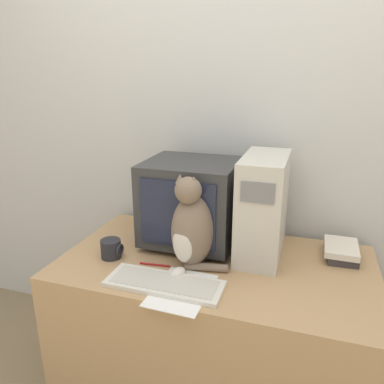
{
  "coord_description": "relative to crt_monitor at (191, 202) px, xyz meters",
  "views": [
    {
      "loc": [
        0.36,
        -1.06,
        1.53
      ],
      "look_at": [
        -0.12,
        0.42,
        1.03
      ],
      "focal_mm": 35.0,
      "sensor_mm": 36.0,
      "label": 1
    }
  ],
  "objects": [
    {
      "name": "desk",
      "position": [
        0.16,
        -0.15,
        -0.58
      ],
      "size": [
        1.36,
        0.75,
        0.73
      ],
      "color": "tan",
      "rests_on": "ground_plane"
    },
    {
      "name": "keyboard",
      "position": [
        0.02,
        -0.4,
        -0.2
      ],
      "size": [
        0.46,
        0.17,
        0.02
      ],
      "color": "silver",
      "rests_on": "desk"
    },
    {
      "name": "wall_back",
      "position": [
        0.16,
        0.29,
        0.31
      ],
      "size": [
        7.0,
        0.05,
        2.5
      ],
      "color": "silver",
      "rests_on": "ground_plane"
    },
    {
      "name": "paper_sheet",
      "position": [
        0.1,
        -0.41,
        -0.21
      ],
      "size": [
        0.22,
        0.3,
        0.0
      ],
      "color": "white",
      "rests_on": "desk"
    },
    {
      "name": "mug",
      "position": [
        -0.29,
        -0.26,
        -0.17
      ],
      "size": [
        0.1,
        0.09,
        0.08
      ],
      "color": "#232328",
      "rests_on": "desk"
    },
    {
      "name": "computer_tower",
      "position": [
        0.34,
        -0.01,
        0.02
      ],
      "size": [
        0.19,
        0.4,
        0.46
      ],
      "color": "beige",
      "rests_on": "desk"
    },
    {
      "name": "book_stack",
      "position": [
        0.69,
        0.06,
        -0.18
      ],
      "size": [
        0.15,
        0.21,
        0.06
      ],
      "color": "#383333",
      "rests_on": "desk"
    },
    {
      "name": "cat",
      "position": [
        0.07,
        -0.21,
        -0.04
      ],
      "size": [
        0.27,
        0.28,
        0.41
      ],
      "rotation": [
        0.0,
        0.0,
        -0.22
      ],
      "color": "#7A6651",
      "rests_on": "desk"
    },
    {
      "name": "pen",
      "position": [
        -0.08,
        -0.27,
        -0.21
      ],
      "size": [
        0.14,
        0.02,
        0.01
      ],
      "color": "maroon",
      "rests_on": "desk"
    },
    {
      "name": "crt_monitor",
      "position": [
        0.0,
        0.0,
        0.0
      ],
      "size": [
        0.42,
        0.38,
        0.41
      ],
      "color": "#333333",
      "rests_on": "desk"
    }
  ]
}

